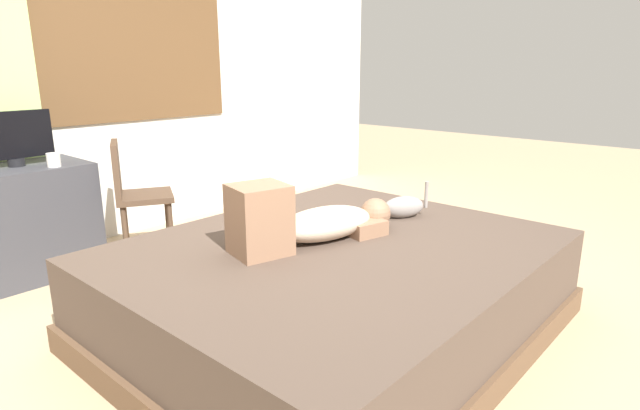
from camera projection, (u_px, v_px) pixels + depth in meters
name	position (u px, v px, depth m)	size (l,w,h in m)	color
ground_plane	(333.00, 319.00, 2.87)	(16.00, 16.00, 0.00)	tan
back_wall_with_window	(105.00, 54.00, 4.00)	(6.40, 0.14, 2.90)	silver
bed	(336.00, 288.00, 2.69)	(2.21, 1.83, 0.48)	brown
person_lying	(309.00, 221.00, 2.62)	(0.94, 0.46, 0.34)	#CCB299
cat	(401.00, 207.00, 3.06)	(0.32, 0.23, 0.21)	gray
desk	(17.00, 223.00, 3.36)	(0.90, 0.56, 0.74)	#38383D
tv_monitor	(13.00, 138.00, 3.26)	(0.48, 0.10, 0.35)	black
cup	(54.00, 160.00, 3.28)	(0.08, 0.08, 0.09)	white
chair_by_desk	(134.00, 191.00, 3.64)	(0.52, 0.52, 0.86)	#4C3828
curtain_left	(2.00, 90.00, 3.41)	(0.44, 0.06, 2.41)	#ADCC75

